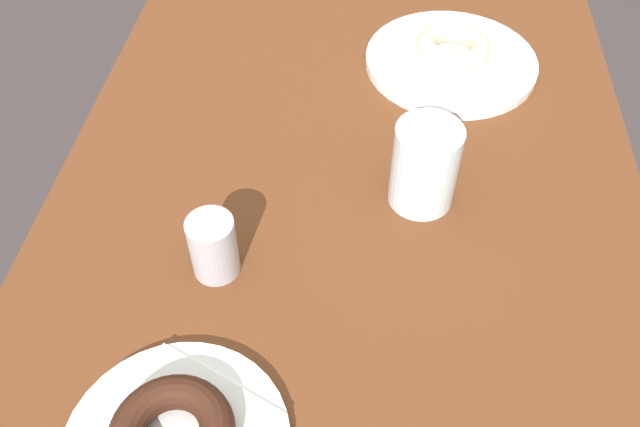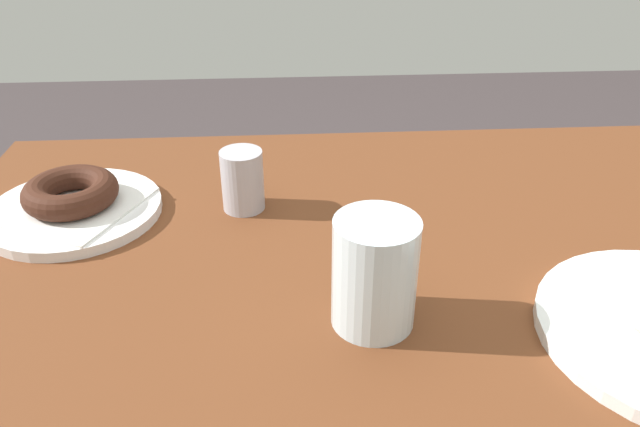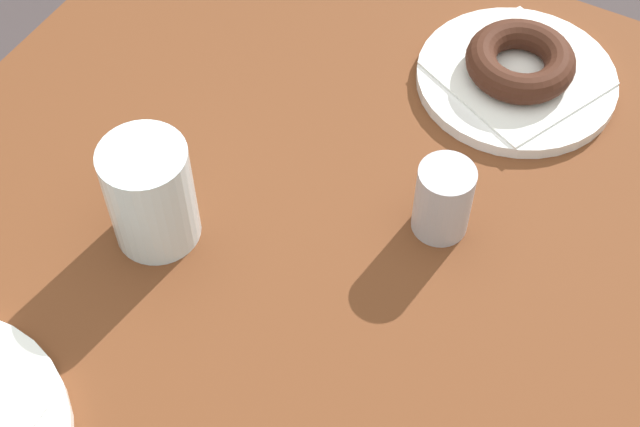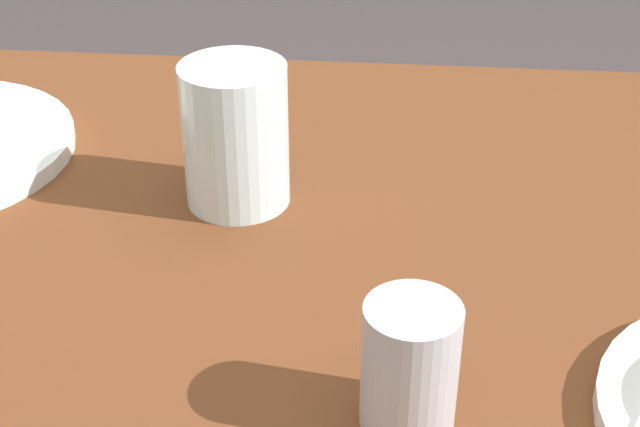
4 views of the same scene
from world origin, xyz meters
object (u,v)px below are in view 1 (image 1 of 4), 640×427
Objects in this scene: donut_sugar_ring at (453,47)px; water_glass at (425,166)px; plate_sugar_ring at (451,61)px; sugar_jar at (213,247)px.

water_glass reaches higher than donut_sugar_ring.
plate_sugar_ring is 0.46m from sugar_jar.
sugar_jar is at bearing -33.55° from donut_sugar_ring.
plate_sugar_ring is at bearing 0.00° from donut_sugar_ring.
water_glass is at bearing -9.17° from plate_sugar_ring.
donut_sugar_ring is at bearing 170.83° from water_glass.
sugar_jar is (0.12, -0.21, -0.02)m from water_glass.
water_glass reaches higher than plate_sugar_ring.
donut_sugar_ring is 0.46m from sugar_jar.
plate_sugar_ring is 0.02m from donut_sugar_ring.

